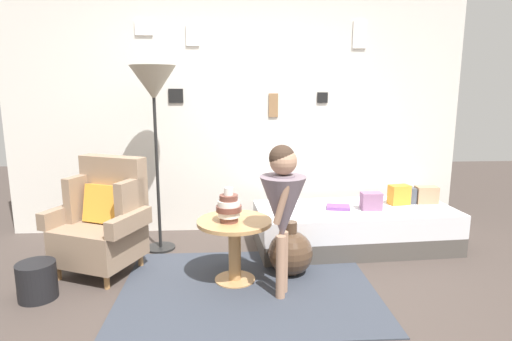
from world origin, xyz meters
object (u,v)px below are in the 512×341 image
Objects in this scene: floor_lamp at (154,90)px; magazine_basket at (37,281)px; person_child at (283,201)px; book_on_daybed at (338,207)px; demijohn_near at (290,252)px; vase_striped at (229,208)px; daybed at (354,227)px; armchair at (104,221)px; side_table at (235,237)px.

floor_lamp is 6.23× the size of magazine_basket.
person_child is 4.11× the size of magazine_basket.
magazine_basket is at bearing -160.81° from book_on_daybed.
demijohn_near is at bearing 72.46° from person_child.
book_on_daybed is (1.05, 0.70, -0.22)m from vase_striped.
daybed is 6.96× the size of magazine_basket.
floor_lamp reaches higher than armchair.
armchair is 0.56× the size of floor_lamp.
armchair is 0.84× the size of person_child.
side_table is at bearing 7.77° from magazine_basket.
daybed is at bearing 7.68° from book_on_daybed.
daybed is 3.27× the size of side_table.
side_table is 2.13× the size of magazine_basket.
floor_lamp reaches higher than book_on_daybed.
person_child is at bearing -125.25° from book_on_daybed.
vase_striped is 1.37m from floor_lamp.
vase_striped is at bearing -149.36° from daybed.
book_on_daybed is (-0.17, -0.02, 0.22)m from daybed.
book_on_daybed is at bearing -172.32° from daybed.
armchair is 3.46× the size of magazine_basket.
armchair is 3.52× the size of vase_striped.
side_table reaches higher than magazine_basket.
vase_striped reaches higher than daybed.
book_on_daybed is (1.72, -0.09, -1.11)m from floor_lamp.
magazine_basket is (-1.43, -0.16, -0.49)m from vase_striped.
demijohn_near is (0.12, 0.37, -0.55)m from person_child.
armchair reaches higher than magazine_basket.
floor_lamp is at bearing 136.33° from person_child.
person_child reaches higher than magazine_basket.
daybed is at bearing -2.00° from floor_lamp.
side_table is (1.11, -0.29, -0.06)m from armchair.
floor_lamp is 1.84m from magazine_basket.
side_table is (-1.18, -0.68, 0.18)m from daybed.
book_on_daybed is at bearing 33.72° from vase_striped.
daybed is at bearing 48.96° from person_child.
person_child is (0.39, -0.23, 0.11)m from vase_striped.
armchair is 2.33m from daybed.
vase_striped reaches higher than magazine_basket.
side_table is 0.57m from person_child.
daybed is (2.28, 0.40, -0.24)m from armchair.
person_child is at bearing -43.67° from floor_lamp.
vase_striped is at bearing 149.75° from person_child.
floor_lamp is (-0.67, 0.79, 0.90)m from vase_striped.
side_table reaches higher than daybed.
daybed is 0.92m from demijohn_near.
armchair reaches higher than vase_striped.
vase_striped is at bearing -137.73° from side_table.
person_child is 2.51× the size of demijohn_near.
demijohn_near is (0.47, 0.10, -0.18)m from side_table.
vase_striped is 0.47m from person_child.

